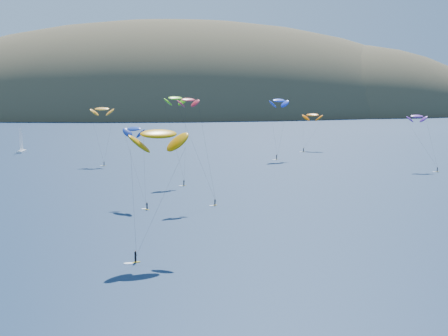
% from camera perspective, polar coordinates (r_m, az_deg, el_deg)
% --- Properties ---
extents(ground, '(2800.00, 2800.00, 0.00)m').
position_cam_1_polar(ground, '(85.70, 15.31, -13.09)').
color(ground, black).
rests_on(ground, ground).
extents(island, '(730.00, 300.00, 210.00)m').
position_cam_1_polar(island, '(640.73, -2.19, 4.12)').
color(island, '#3D3526').
rests_on(island, ground).
extents(sailboat, '(9.81, 8.47, 12.10)m').
position_cam_1_polar(sailboat, '(286.61, -18.03, 1.56)').
color(sailboat, white).
rests_on(sailboat, ground).
extents(kitesurfer_1, '(8.48, 8.82, 22.86)m').
position_cam_1_polar(kitesurfer_1, '(237.51, -11.09, 5.31)').
color(kitesurfer_1, gold).
rests_on(kitesurfer_1, ground).
extents(kitesurfer_2, '(11.65, 11.82, 24.16)m').
position_cam_1_polar(kitesurfer_2, '(111.01, -6.00, 3.11)').
color(kitesurfer_2, gold).
rests_on(kitesurfer_2, ground).
extents(kitesurfer_3, '(8.16, 12.42, 27.64)m').
position_cam_1_polar(kitesurfer_3, '(190.99, -4.48, 6.37)').
color(kitesurfer_3, gold).
rests_on(kitesurfer_3, ground).
extents(kitesurfer_4, '(10.18, 9.20, 25.80)m').
position_cam_1_polar(kitesurfer_4, '(251.51, 5.04, 6.16)').
color(kitesurfer_4, gold).
rests_on(kitesurfer_4, ground).
extents(kitesurfer_6, '(8.38, 11.01, 20.48)m').
position_cam_1_polar(kitesurfer_6, '(229.31, 17.23, 4.53)').
color(kitesurfer_6, gold).
rests_on(kitesurfer_6, ground).
extents(kitesurfer_9, '(9.96, 7.74, 27.66)m').
position_cam_1_polar(kitesurfer_9, '(156.21, -3.29, 6.21)').
color(kitesurfer_9, gold).
rests_on(kitesurfer_9, ground).
extents(kitesurfer_10, '(7.20, 13.82, 20.81)m').
position_cam_1_polar(kitesurfer_10, '(157.47, -8.24, 3.55)').
color(kitesurfer_10, gold).
rests_on(kitesurfer_10, ground).
extents(kitesurfer_11, '(12.34, 14.41, 18.24)m').
position_cam_1_polar(kitesurfer_11, '(286.48, 8.09, 4.82)').
color(kitesurfer_11, gold).
rests_on(kitesurfer_11, ground).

